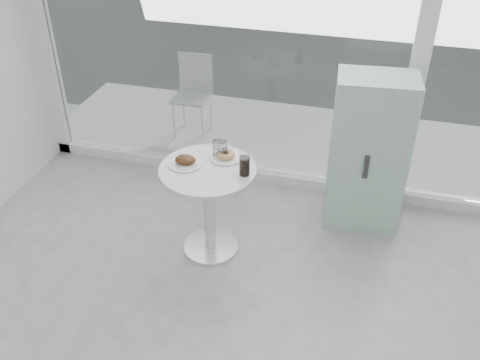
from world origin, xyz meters
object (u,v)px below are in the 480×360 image
(mint_cabinet, at_px, (368,153))
(patio_chair, at_px, (194,89))
(main_table, at_px, (209,193))
(plate_donut, at_px, (226,156))
(water_tumbler_b, at_px, (222,150))
(plate_fritter, at_px, (186,161))
(water_tumbler_a, at_px, (218,149))
(cola_glass, at_px, (245,166))

(mint_cabinet, relative_size, patio_chair, 1.56)
(main_table, xyz_separation_m, patio_chair, (-0.75, 1.78, -0.02))
(plate_donut, bearing_deg, water_tumbler_b, 140.71)
(main_table, height_order, water_tumbler_b, water_tumbler_b)
(main_table, xyz_separation_m, plate_fritter, (-0.17, 0.01, 0.25))
(plate_donut, relative_size, water_tumbler_b, 1.90)
(mint_cabinet, height_order, water_tumbler_b, mint_cabinet)
(main_table, height_order, water_tumbler_a, water_tumbler_a)
(main_table, bearing_deg, mint_cabinet, 32.83)
(mint_cabinet, relative_size, plate_fritter, 5.23)
(mint_cabinet, xyz_separation_m, water_tumbler_a, (-1.10, -0.53, 0.17))
(mint_cabinet, height_order, patio_chair, mint_cabinet)
(plate_donut, height_order, cola_glass, cola_glass)
(plate_donut, bearing_deg, main_table, -117.15)
(mint_cabinet, distance_m, water_tumbler_a, 1.23)
(main_table, relative_size, cola_glass, 5.31)
(mint_cabinet, xyz_separation_m, plate_fritter, (-1.29, -0.71, 0.14))
(plate_fritter, height_order, water_tumbler_a, water_tumbler_a)
(plate_donut, relative_size, water_tumbler_a, 1.88)
(patio_chair, distance_m, water_tumbler_b, 1.80)
(patio_chair, bearing_deg, cola_glass, -61.50)
(plate_donut, height_order, water_tumbler_a, water_tumbler_a)
(water_tumbler_a, distance_m, cola_glass, 0.33)
(water_tumbler_b, bearing_deg, main_table, -105.18)
(patio_chair, height_order, plate_fritter, patio_chair)
(mint_cabinet, xyz_separation_m, patio_chair, (-1.87, 1.06, -0.13))
(mint_cabinet, xyz_separation_m, cola_glass, (-0.84, -0.73, 0.18))
(plate_donut, bearing_deg, water_tumbler_a, 162.00)
(water_tumbler_b, bearing_deg, cola_glass, -41.76)
(plate_donut, distance_m, water_tumbler_a, 0.08)
(patio_chair, height_order, water_tumbler_b, same)
(mint_cabinet, xyz_separation_m, plate_donut, (-1.03, -0.55, 0.13))
(patio_chair, distance_m, water_tumbler_a, 1.79)
(plate_fritter, bearing_deg, mint_cabinet, 28.87)
(patio_chair, height_order, cola_glass, cola_glass)
(mint_cabinet, relative_size, water_tumbler_b, 10.47)
(mint_cabinet, distance_m, cola_glass, 1.12)
(plate_fritter, distance_m, plate_donut, 0.30)
(patio_chair, bearing_deg, water_tumbler_a, -65.60)
(main_table, xyz_separation_m, cola_glass, (0.28, -0.01, 0.29))
(main_table, bearing_deg, cola_glass, -1.17)
(mint_cabinet, bearing_deg, plate_donut, -157.58)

